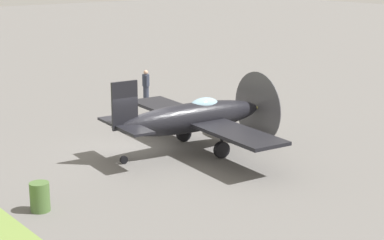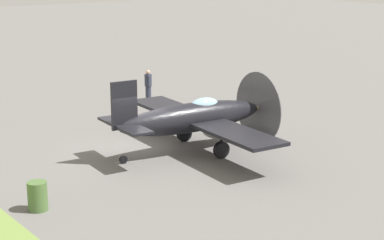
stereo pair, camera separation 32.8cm
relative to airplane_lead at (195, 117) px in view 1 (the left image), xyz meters
The scene contains 4 objects.
ground_plane 2.89m from the airplane_lead, 115.07° to the right, with size 160.00×160.00×0.00m, color #605E5B.
airplane_lead is the anchor object (origin of this frame).
ground_crew_chief 9.17m from the airplane_lead, 157.87° to the left, with size 0.58×0.38×1.73m.
fuel_drum 7.92m from the airplane_lead, 75.08° to the right, with size 0.60×0.60×0.90m, color #476633.
Camera 1 is at (20.13, -12.92, 7.40)m, focal length 59.88 mm.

